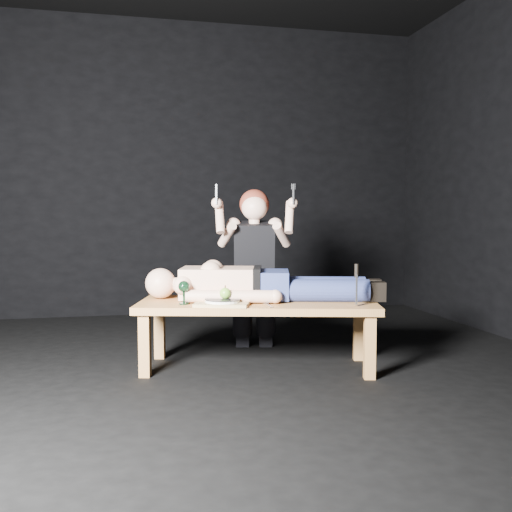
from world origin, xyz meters
name	(u,v)px	position (x,y,z in m)	size (l,w,h in m)	color
ground	(223,379)	(0.00, 0.00, 0.00)	(5.00, 5.00, 0.00)	black
back_wall	(184,169)	(0.00, 2.50, 1.50)	(5.00, 5.00, 0.00)	black
table	(258,335)	(0.27, 0.20, 0.23)	(1.57, 0.59, 0.45)	#A3713A
lying_man	(265,280)	(0.34, 0.28, 0.58)	(1.58, 0.48, 0.27)	beige
kneeling_woman	(254,267)	(0.38, 0.81, 0.63)	(0.67, 0.75, 1.25)	black
serving_tray	(222,304)	(0.01, 0.10, 0.46)	(0.34, 0.24, 0.02)	tan
plate	(222,301)	(0.01, 0.10, 0.48)	(0.22, 0.22, 0.02)	white
apple	(225,293)	(0.03, 0.11, 0.52)	(0.07, 0.07, 0.07)	#529524
goblet	(184,292)	(-0.22, 0.19, 0.53)	(0.07, 0.07, 0.15)	black
fork_flat	(202,305)	(-0.12, 0.13, 0.45)	(0.01, 0.17, 0.01)	#B2B2B7
knife_flat	(269,305)	(0.30, 0.01, 0.45)	(0.01, 0.17, 0.01)	#B2B2B7
spoon_flat	(264,303)	(0.28, 0.09, 0.45)	(0.01, 0.17, 0.01)	#B2B2B7
carving_knife	(356,285)	(0.83, -0.13, 0.58)	(0.03, 0.04, 0.27)	#B2B2B7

